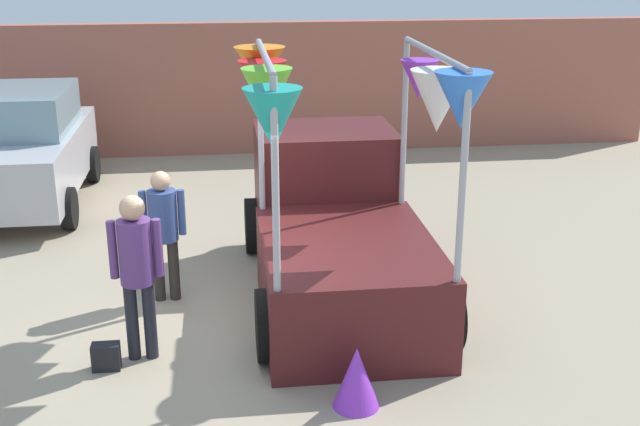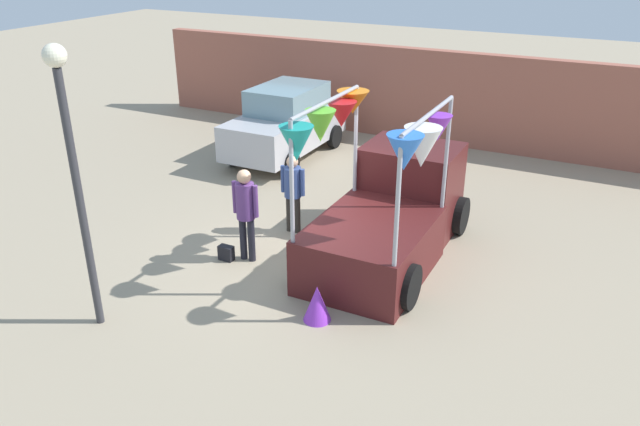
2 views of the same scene
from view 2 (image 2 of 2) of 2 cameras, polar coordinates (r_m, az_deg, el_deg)
ground_plane at (r=11.71m, az=-1.89°, el=-4.06°), size 60.00×60.00×0.00m
vendor_truck at (r=11.60m, az=6.55°, el=0.59°), size 2.53×4.16×3.06m
parked_car at (r=16.75m, az=-3.12°, el=8.33°), size 1.88×4.00×1.88m
person_customer at (r=11.25m, az=-6.82°, el=0.62°), size 0.53×0.34×1.77m
person_vendor at (r=12.31m, az=-2.50°, el=2.38°), size 0.53×0.34×1.61m
handbag at (r=11.69m, az=-8.57°, el=-3.63°), size 0.28×0.16×0.28m
street_lamp at (r=9.31m, az=-21.74°, el=4.97°), size 0.32×0.32×4.27m
brick_boundary_wall at (r=18.18m, az=10.35°, el=10.42°), size 18.00×0.36×2.60m
folded_kite_bundle_violet at (r=9.79m, az=-0.27°, el=-8.26°), size 0.55×0.55×0.60m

